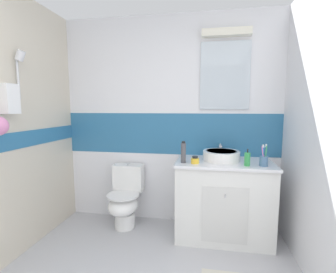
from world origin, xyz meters
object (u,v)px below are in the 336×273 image
(soap_dispenser, at_px, (247,159))
(shampoo_bottle_tall, at_px, (183,153))
(hair_gel_jar, at_px, (195,160))
(sink_basin, at_px, (221,155))
(toilet, at_px, (125,198))
(toothbrush_cup, at_px, (264,160))

(soap_dispenser, bearing_deg, shampoo_bottle_tall, 178.02)
(soap_dispenser, height_order, hair_gel_jar, soap_dispenser)
(soap_dispenser, height_order, shampoo_bottle_tall, shampoo_bottle_tall)
(sink_basin, relative_size, toilet, 0.59)
(shampoo_bottle_tall, bearing_deg, soap_dispenser, -1.98)
(sink_basin, distance_m, toothbrush_cup, 0.44)
(toothbrush_cup, relative_size, soap_dispenser, 1.28)
(toilet, relative_size, shampoo_bottle_tall, 3.27)
(toilet, distance_m, shampoo_bottle_tall, 0.95)
(toothbrush_cup, xyz_separation_m, hair_gel_jar, (-0.67, 0.01, -0.03))
(toilet, distance_m, toothbrush_cup, 1.61)
(sink_basin, distance_m, hair_gel_jar, 0.34)
(toilet, bearing_deg, hair_gel_jar, -12.78)
(sink_basin, distance_m, toilet, 1.24)
(toothbrush_cup, bearing_deg, toilet, 172.55)
(toothbrush_cup, height_order, hair_gel_jar, toothbrush_cup)
(hair_gel_jar, bearing_deg, shampoo_bottle_tall, 177.94)
(sink_basin, xyz_separation_m, toilet, (-1.10, -0.01, -0.56))
(hair_gel_jar, bearing_deg, soap_dispenser, -1.96)
(hair_gel_jar, height_order, shampoo_bottle_tall, shampoo_bottle_tall)
(toilet, height_order, hair_gel_jar, hair_gel_jar)
(toilet, xyz_separation_m, soap_dispenser, (1.34, -0.21, 0.57))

